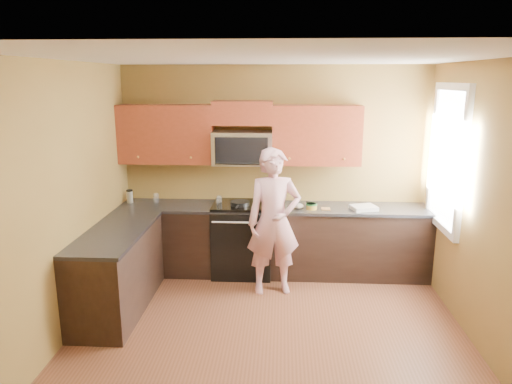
# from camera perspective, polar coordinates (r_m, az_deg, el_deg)

# --- Properties ---
(floor) EXTENTS (4.00, 4.00, 0.00)m
(floor) POSITION_cam_1_polar(r_m,az_deg,el_deg) (4.88, 1.54, -17.60)
(floor) COLOR brown
(floor) RESTS_ON ground
(ceiling) EXTENTS (4.00, 4.00, 0.00)m
(ceiling) POSITION_cam_1_polar(r_m,az_deg,el_deg) (4.17, 1.79, 15.97)
(ceiling) COLOR white
(ceiling) RESTS_ON ground
(wall_back) EXTENTS (4.00, 0.00, 4.00)m
(wall_back) POSITION_cam_1_polar(r_m,az_deg,el_deg) (6.28, 2.19, 2.81)
(wall_back) COLOR brown
(wall_back) RESTS_ON ground
(wall_front) EXTENTS (4.00, 0.00, 4.00)m
(wall_front) POSITION_cam_1_polar(r_m,az_deg,el_deg) (2.47, 0.25, -14.87)
(wall_front) COLOR brown
(wall_front) RESTS_ON ground
(wall_left) EXTENTS (0.00, 4.00, 4.00)m
(wall_left) POSITION_cam_1_polar(r_m,az_deg,el_deg) (4.82, -22.85, -1.62)
(wall_left) COLOR brown
(wall_left) RESTS_ON ground
(wall_right) EXTENTS (0.00, 4.00, 4.00)m
(wall_right) POSITION_cam_1_polar(r_m,az_deg,el_deg) (4.73, 26.70, -2.31)
(wall_right) COLOR brown
(wall_right) RESTS_ON ground
(cabinet_back_run) EXTENTS (4.00, 0.60, 0.88)m
(cabinet_back_run) POSITION_cam_1_polar(r_m,az_deg,el_deg) (6.23, 2.06, -5.96)
(cabinet_back_run) COLOR black
(cabinet_back_run) RESTS_ON floor
(cabinet_left_run) EXTENTS (0.60, 1.60, 0.88)m
(cabinet_left_run) POSITION_cam_1_polar(r_m,az_deg,el_deg) (5.51, -16.41, -9.22)
(cabinet_left_run) COLOR black
(cabinet_left_run) RESTS_ON floor
(countertop_back) EXTENTS (4.00, 0.62, 0.04)m
(countertop_back) POSITION_cam_1_polar(r_m,az_deg,el_deg) (6.08, 2.09, -1.91)
(countertop_back) COLOR black
(countertop_back) RESTS_ON cabinet_back_run
(countertop_left) EXTENTS (0.62, 1.60, 0.04)m
(countertop_left) POSITION_cam_1_polar(r_m,az_deg,el_deg) (5.35, -16.64, -4.67)
(countertop_left) COLOR black
(countertop_left) RESTS_ON cabinet_left_run
(stove) EXTENTS (0.76, 0.65, 0.95)m
(stove) POSITION_cam_1_polar(r_m,az_deg,el_deg) (6.22, -1.65, -5.66)
(stove) COLOR black
(stove) RESTS_ON floor
(microwave) EXTENTS (0.76, 0.40, 0.42)m
(microwave) POSITION_cam_1_polar(r_m,az_deg,el_deg) (6.09, -1.61, 3.42)
(microwave) COLOR silver
(microwave) RESTS_ON wall_back
(upper_cab_left) EXTENTS (1.22, 0.33, 0.75)m
(upper_cab_left) POSITION_cam_1_polar(r_m,az_deg,el_deg) (6.28, -10.63, 3.51)
(upper_cab_left) COLOR maroon
(upper_cab_left) RESTS_ON wall_back
(upper_cab_right) EXTENTS (1.12, 0.33, 0.75)m
(upper_cab_right) POSITION_cam_1_polar(r_m,az_deg,el_deg) (6.12, 7.24, 3.36)
(upper_cab_right) COLOR maroon
(upper_cab_right) RESTS_ON wall_back
(upper_cab_over_mw) EXTENTS (0.76, 0.33, 0.30)m
(upper_cab_over_mw) POSITION_cam_1_polar(r_m,az_deg,el_deg) (6.04, -1.63, 9.56)
(upper_cab_over_mw) COLOR maroon
(upper_cab_over_mw) RESTS_ON wall_back
(window) EXTENTS (0.06, 1.06, 1.66)m
(window) POSITION_cam_1_polar(r_m,az_deg,el_deg) (5.75, 22.22, 3.83)
(window) COLOR white
(window) RESTS_ON wall_right
(woman) EXTENTS (0.71, 0.53, 1.76)m
(woman) POSITION_cam_1_polar(r_m,az_deg,el_deg) (5.56, 2.18, -3.64)
(woman) COLOR #D96C8A
(woman) RESTS_ON floor
(frying_pan) EXTENTS (0.29, 0.45, 0.06)m
(frying_pan) POSITION_cam_1_polar(r_m,az_deg,el_deg) (6.00, -1.94, -1.63)
(frying_pan) COLOR black
(frying_pan) RESTS_ON stove
(butter_tub) EXTENTS (0.18, 0.18, 0.10)m
(butter_tub) POSITION_cam_1_polar(r_m,az_deg,el_deg) (5.97, 6.74, -2.10)
(butter_tub) COLOR gold
(butter_tub) RESTS_ON countertop_back
(toast_slice) EXTENTS (0.11, 0.11, 0.01)m
(toast_slice) POSITION_cam_1_polar(r_m,az_deg,el_deg) (5.98, 8.44, -2.04)
(toast_slice) COLOR #B27F47
(toast_slice) RESTS_ON countertop_back
(napkin_a) EXTENTS (0.14, 0.15, 0.06)m
(napkin_a) POSITION_cam_1_polar(r_m,az_deg,el_deg) (5.84, 2.82, -2.07)
(napkin_a) COLOR silver
(napkin_a) RESTS_ON countertop_back
(napkin_b) EXTENTS (0.12, 0.14, 0.07)m
(napkin_b) POSITION_cam_1_polar(r_m,az_deg,el_deg) (5.98, 5.21, -1.71)
(napkin_b) COLOR silver
(napkin_b) RESTS_ON countertop_back
(dish_towel) EXTENTS (0.35, 0.31, 0.05)m
(dish_towel) POSITION_cam_1_polar(r_m,az_deg,el_deg) (6.06, 12.93, -1.87)
(dish_towel) COLOR silver
(dish_towel) RESTS_ON countertop_back
(travel_mug) EXTENTS (0.09, 0.09, 0.18)m
(travel_mug) POSITION_cam_1_polar(r_m,az_deg,el_deg) (6.46, -15.00, -1.26)
(travel_mug) COLOR silver
(travel_mug) RESTS_ON countertop_back
(glass_a) EXTENTS (0.08, 0.08, 0.12)m
(glass_a) POSITION_cam_1_polar(r_m,az_deg,el_deg) (6.39, -12.02, -0.70)
(glass_a) COLOR silver
(glass_a) RESTS_ON countertop_back
(glass_c) EXTENTS (0.09, 0.09, 0.12)m
(glass_c) POSITION_cam_1_polar(r_m,az_deg,el_deg) (6.14, -4.50, -1.03)
(glass_c) COLOR silver
(glass_c) RESTS_ON countertop_back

